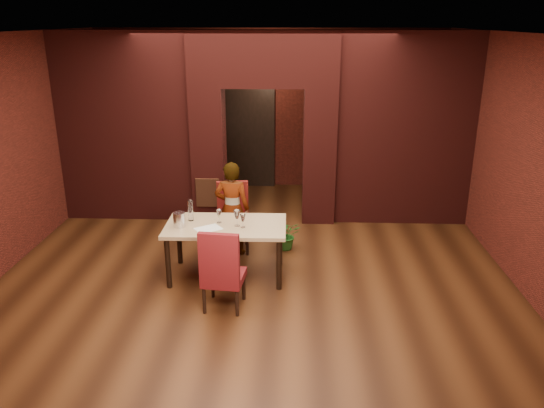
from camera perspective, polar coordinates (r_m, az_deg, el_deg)
The scene contains 24 objects.
floor at distance 7.66m, azimuth -1.71°, elevation -6.79°, with size 8.00×8.00×0.00m, color #452411.
ceiling at distance 6.87m, azimuth -1.99°, elevation 17.90°, with size 7.00×8.00×0.04m, color silver.
wall_back at distance 11.01m, azimuth -0.28°, elevation 10.10°, with size 7.00×0.04×3.20m, color maroon.
wall_front at distance 3.40m, azimuth -6.91°, elevation -12.28°, with size 7.00×0.04×3.20m, color maroon.
wall_right at distance 7.68m, azimuth 25.27°, elevation 4.13°, with size 0.04×8.00×3.20m, color maroon.
pillar_left at distance 9.25m, azimuth -6.79°, elevation 5.31°, with size 0.55×0.55×2.30m, color maroon.
pillar_right at distance 9.14m, azimuth 5.10°, elevation 5.20°, with size 0.55×0.55×2.30m, color maroon.
lintel at distance 8.89m, azimuth -0.94°, elevation 15.34°, with size 2.45×0.55×0.90m, color maroon.
wing_wall_left at distance 9.48m, azimuth -15.44°, elevation 7.89°, with size 2.27×0.35×3.20m, color maroon.
wing_wall_right at distance 9.21m, azimuth 14.07°, elevation 7.69°, with size 2.27×0.35×3.20m, color maroon.
vent_panel at distance 9.13m, azimuth -6.93°, elevation 1.21°, with size 0.40×0.03×0.50m, color brown.
rear_door at distance 11.08m, azimuth -2.38°, elevation 7.25°, with size 0.90×0.08×2.10m, color black.
rear_door_frame at distance 11.04m, azimuth -2.39°, elevation 7.20°, with size 1.02×0.04×2.22m, color black.
dining_table at distance 7.29m, azimuth -4.92°, elevation -4.97°, with size 1.61×0.91×0.76m, color tan.
chair_far at distance 8.01m, azimuth -4.19°, elevation -1.54°, with size 0.48×0.48×1.05m, color maroon.
chair_near at distance 6.47m, azimuth -5.23°, elevation -6.83°, with size 0.48×0.48×1.05m, color maroon.
person_seated at distance 7.87m, azimuth -4.31°, elevation -0.48°, with size 0.52×0.34×1.42m, color white.
wine_glass_a at distance 7.19m, azimuth -5.72°, elevation -1.31°, with size 0.07×0.07×0.18m, color silver, non-canonical shape.
wine_glass_b at distance 7.05m, azimuth -3.79°, elevation -1.52°, with size 0.09×0.09×0.22m, color white, non-canonical shape.
wine_glass_c at distance 7.00m, azimuth -3.15°, elevation -1.81°, with size 0.08×0.08×0.19m, color white, non-canonical shape.
tasting_sheet at distance 7.02m, azimuth -6.87°, elevation -2.66°, with size 0.33×0.24×0.00m, color white.
wine_bucket at distance 7.12m, azimuth -9.94°, elevation -1.67°, with size 0.16×0.16×0.20m, color silver.
water_bottle at distance 7.29m, azimuth -8.75°, elevation -0.64°, with size 0.07×0.07×0.31m, color white.
potted_plant at distance 8.15m, azimuth 1.58°, elevation -3.33°, with size 0.42×0.36×0.47m, color #256922.
Camera 1 is at (0.52, -6.85, 3.38)m, focal length 35.00 mm.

